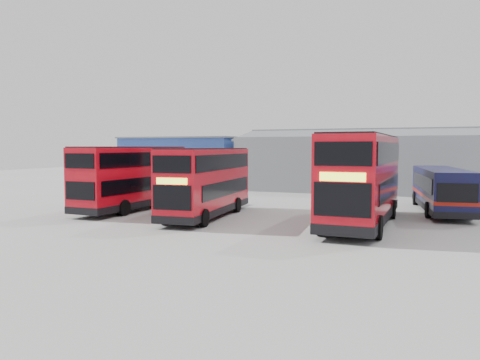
% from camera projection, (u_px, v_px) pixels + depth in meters
% --- Properties ---
extents(ground_plane, '(120.00, 120.00, 0.00)m').
position_uv_depth(ground_plane, '(254.00, 215.00, 28.19)').
color(ground_plane, '#999A95').
rests_on(ground_plane, ground).
extents(office_block, '(12.30, 8.32, 5.12)m').
position_uv_depth(office_block, '(187.00, 161.00, 49.82)').
color(office_block, navy).
rests_on(office_block, ground).
extents(maintenance_shed, '(30.50, 12.00, 5.89)m').
position_uv_depth(maintenance_shed, '(406.00, 163.00, 43.69)').
color(maintenance_shed, gray).
rests_on(maintenance_shed, ground).
extents(double_decker_left, '(2.73, 9.79, 4.10)m').
position_uv_depth(double_decker_left, '(133.00, 178.00, 30.25)').
color(double_decker_left, red).
rests_on(double_decker_left, ground).
extents(double_decker_centre, '(2.99, 9.63, 4.01)m').
position_uv_depth(double_decker_centre, '(207.00, 183.00, 27.12)').
color(double_decker_centre, red).
rests_on(double_decker_centre, ground).
extents(double_decker_right, '(3.10, 11.21, 4.70)m').
position_uv_depth(double_decker_right, '(363.00, 180.00, 24.34)').
color(double_decker_right, red).
rests_on(double_decker_right, ground).
extents(single_decker_blue, '(3.54, 10.26, 2.73)m').
position_uv_depth(single_decker_blue, '(441.00, 191.00, 29.19)').
color(single_decker_blue, '#0D1239').
rests_on(single_decker_blue, ground).
extents(panel_van, '(2.49, 5.33, 2.28)m').
position_uv_depth(panel_van, '(155.00, 177.00, 44.30)').
color(panel_van, white).
rests_on(panel_van, ground).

